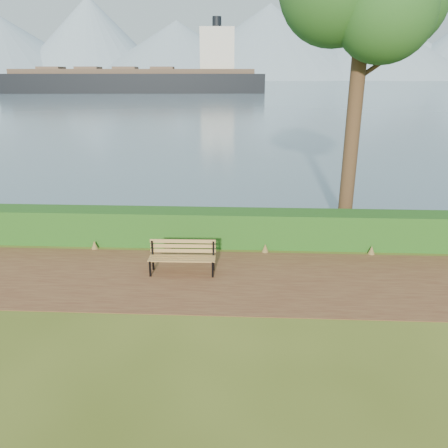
{
  "coord_description": "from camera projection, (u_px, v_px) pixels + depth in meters",
  "views": [
    {
      "loc": [
        1.03,
        -9.18,
        4.68
      ],
      "look_at": [
        0.5,
        1.2,
        1.1
      ],
      "focal_mm": 35.0,
      "sensor_mm": 36.0,
      "label": 1
    }
  ],
  "objects": [
    {
      "name": "cargo_ship",
      "position": [
        144.0,
        81.0,
        112.05
      ],
      "size": [
        66.39,
        15.12,
        19.98
      ],
      "rotation": [
        0.0,
        0.0,
        0.07
      ],
      "color": "black",
      "rests_on": "ground"
    },
    {
      "name": "water",
      "position": [
        245.0,
        82.0,
        255.73
      ],
      "size": [
        700.0,
        510.0,
        0.0
      ],
      "primitive_type": "cube",
      "color": "#496076",
      "rests_on": "ground"
    },
    {
      "name": "path",
      "position": [
        201.0,
        279.0,
        10.52
      ],
      "size": [
        40.0,
        3.4,
        0.01
      ],
      "primitive_type": "cube",
      "color": "#5A2F1F",
      "rests_on": "ground"
    },
    {
      "name": "mountains",
      "position": [
        236.0,
        46.0,
        385.05
      ],
      "size": [
        585.0,
        190.0,
        70.0
      ],
      "color": "#7D95A7",
      "rests_on": "ground"
    },
    {
      "name": "hedge",
      "position": [
        209.0,
        228.0,
        12.53
      ],
      "size": [
        32.0,
        0.85,
        1.0
      ],
      "primitive_type": "cube",
      "color": "#1E4914",
      "rests_on": "ground"
    },
    {
      "name": "bench",
      "position": [
        182.0,
        255.0,
        10.74
      ],
      "size": [
        1.64,
        0.51,
        0.82
      ],
      "rotation": [
        0.0,
        0.0,
        0.02
      ],
      "color": "black",
      "rests_on": "ground"
    },
    {
      "name": "ground",
      "position": [
        200.0,
        284.0,
        10.24
      ],
      "size": [
        140.0,
        140.0,
        0.0
      ],
      "primitive_type": "plane",
      "color": "#465217",
      "rests_on": "ground"
    }
  ]
}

